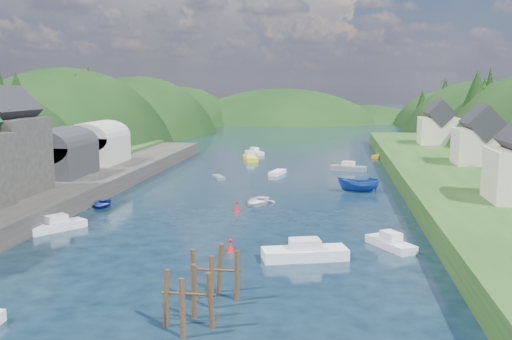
# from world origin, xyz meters

# --- Properties ---
(ground) EXTENTS (600.00, 600.00, 0.00)m
(ground) POSITION_xyz_m (0.00, 50.00, 0.00)
(ground) COLOR black
(ground) RESTS_ON ground
(hillside_left) EXTENTS (44.00, 245.56, 52.00)m
(hillside_left) POSITION_xyz_m (-45.00, 75.00, -8.03)
(hillside_left) COLOR black
(hillside_left) RESTS_ON ground
(far_hills) EXTENTS (103.00, 68.00, 44.00)m
(far_hills) POSITION_xyz_m (1.22, 174.01, -10.80)
(far_hills) COLOR black
(far_hills) RESTS_ON ground
(hill_trees) EXTENTS (91.27, 150.36, 12.57)m
(hill_trees) POSITION_xyz_m (2.28, 65.11, 11.20)
(hill_trees) COLOR black
(hill_trees) RESTS_ON ground
(quay_left) EXTENTS (12.00, 110.00, 2.00)m
(quay_left) POSITION_xyz_m (-24.00, 20.00, 1.00)
(quay_left) COLOR #2D2B28
(quay_left) RESTS_ON ground
(boat_sheds) EXTENTS (7.00, 21.00, 7.50)m
(boat_sheds) POSITION_xyz_m (-26.00, 39.00, 5.27)
(boat_sheds) COLOR #2D2D30
(boat_sheds) RESTS_ON quay_left
(terrace_right) EXTENTS (16.00, 120.00, 2.40)m
(terrace_right) POSITION_xyz_m (25.00, 40.00, 1.20)
(terrace_right) COLOR #234719
(terrace_right) RESTS_ON ground
(right_bank_cottages) EXTENTS (9.00, 59.24, 8.41)m
(right_bank_cottages) POSITION_xyz_m (28.00, 48.33, 5.84)
(right_bank_cottages) COLOR beige
(right_bank_cottages) RESTS_ON terrace_right
(piling_cluster_near) EXTENTS (3.08, 2.89, 3.90)m
(piling_cluster_near) POSITION_xyz_m (0.66, -5.05, 1.38)
(piling_cluster_near) COLOR #382314
(piling_cluster_near) RESTS_ON ground
(piling_cluster_far) EXTENTS (3.31, 3.08, 3.85)m
(piling_cluster_far) POSITION_xyz_m (1.31, -0.71, 1.36)
(piling_cluster_far) COLOR #382314
(piling_cluster_far) RESTS_ON ground
(channel_buoy_near) EXTENTS (0.70, 0.70, 1.10)m
(channel_buoy_near) POSITION_xyz_m (0.39, 9.65, 0.48)
(channel_buoy_near) COLOR red
(channel_buoy_near) RESTS_ON ground
(channel_buoy_far) EXTENTS (0.70, 0.70, 1.10)m
(channel_buoy_far) POSITION_xyz_m (-1.57, 24.32, 0.48)
(channel_buoy_far) COLOR red
(channel_buoy_far) RESTS_ON ground
(moored_boats) EXTENTS (37.95, 92.92, 2.48)m
(moored_boats) POSITION_xyz_m (-2.83, 18.61, 0.65)
(moored_boats) COLOR yellow
(moored_boats) RESTS_ON ground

